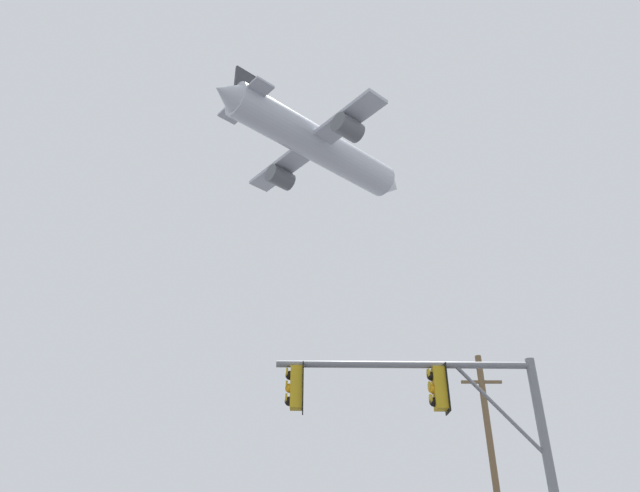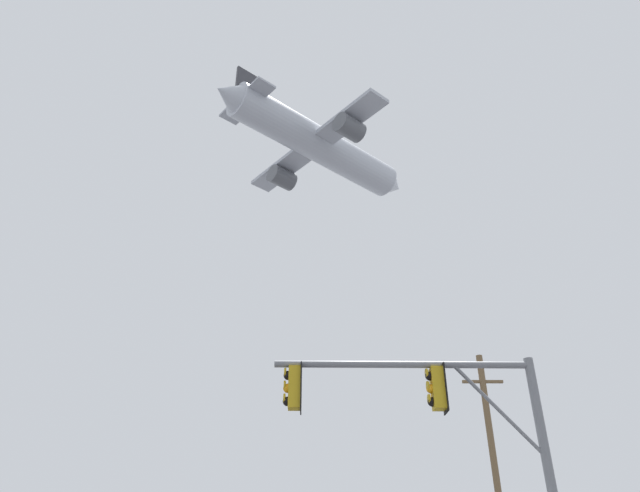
# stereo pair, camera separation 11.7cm
# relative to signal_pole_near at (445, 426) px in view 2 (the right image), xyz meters

# --- Properties ---
(signal_pole_near) EXTENTS (5.69, 0.50, 5.89)m
(signal_pole_near) POSITION_rel_signal_pole_near_xyz_m (0.00, 0.00, 0.00)
(signal_pole_near) COLOR slate
(signal_pole_near) RESTS_ON ground
(utility_pole) EXTENTS (2.20, 0.28, 10.37)m
(utility_pole) POSITION_rel_signal_pole_near_xyz_m (4.60, 12.93, 1.06)
(utility_pole) COLOR brown
(utility_pole) RESTS_ON ground
(airplane) EXTENTS (18.66, 16.62, 6.07)m
(airplane) POSITION_rel_signal_pole_near_xyz_m (-2.81, 29.94, 32.23)
(airplane) COLOR #B7BCC6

